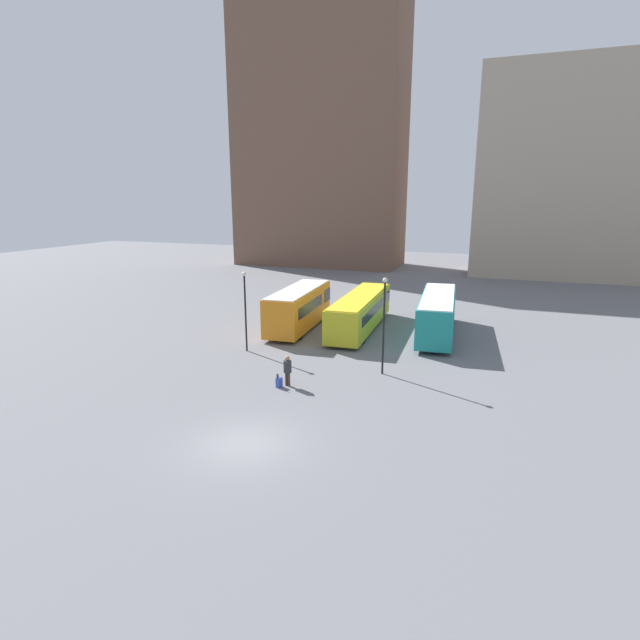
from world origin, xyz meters
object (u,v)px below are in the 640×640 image
at_px(bus_0, 299,307).
at_px(lamp_post_1, 384,318).
at_px(bus_1, 360,310).
at_px(suitcase, 279,382).
at_px(bus_2, 437,313).
at_px(traveler, 288,368).
at_px(lamp_post_0, 245,305).

bearing_deg(bus_0, lamp_post_1, -137.19).
relative_size(bus_1, suitcase, 15.48).
bearing_deg(bus_2, bus_0, 94.63).
bearing_deg(suitcase, bus_1, 12.19).
height_order(traveler, lamp_post_0, lamp_post_0).
bearing_deg(bus_1, bus_2, -89.40).
bearing_deg(traveler, lamp_post_1, -34.89).
relative_size(traveler, suitcase, 2.18).
bearing_deg(bus_1, lamp_post_0, 143.07).
relative_size(bus_0, bus_2, 0.87).
distance_m(bus_0, bus_2, 10.79).
distance_m(bus_2, lamp_post_1, 10.31).
xyz_separation_m(bus_1, traveler, (-0.37, -13.39, -0.49)).
xyz_separation_m(bus_2, suitcase, (-6.69, -14.13, -1.41)).
bearing_deg(lamp_post_0, bus_1, 56.03).
distance_m(bus_0, lamp_post_0, 7.17).
relative_size(bus_1, lamp_post_1, 2.13).
height_order(suitcase, lamp_post_0, lamp_post_0).
relative_size(bus_1, lamp_post_0, 2.26).
xyz_separation_m(lamp_post_0, lamp_post_1, (9.80, -1.23, 0.17)).
distance_m(bus_1, lamp_post_0, 10.28).
relative_size(traveler, lamp_post_1, 0.30).
bearing_deg(bus_2, bus_1, 88.39).
relative_size(bus_2, suitcase, 14.12).
bearing_deg(suitcase, lamp_post_1, -34.40).
xyz_separation_m(bus_2, lamp_post_0, (-11.63, -8.78, 1.53)).
relative_size(bus_1, traveler, 7.11).
distance_m(bus_2, lamp_post_0, 14.65).
relative_size(bus_0, suitcase, 12.26).
bearing_deg(lamp_post_0, traveler, -43.26).
height_order(bus_2, traveler, bus_2).
relative_size(bus_2, lamp_post_1, 1.95).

